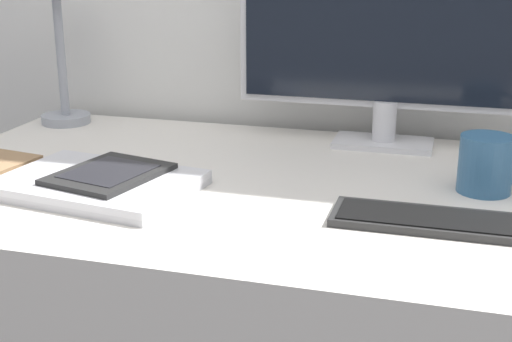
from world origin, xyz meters
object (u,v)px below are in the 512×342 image
(keyboard, at_px, (436,221))
(desk_lamp, at_px, (57,6))
(coffee_mug, at_px, (487,164))
(laptop, at_px, (98,184))
(ereader, at_px, (109,174))
(monitor, at_px, (390,17))

(keyboard, distance_m, desk_lamp, 0.98)
(keyboard, distance_m, coffee_mug, 0.19)
(laptop, bearing_deg, coffee_mug, 15.43)
(desk_lamp, height_order, coffee_mug, desk_lamp)
(desk_lamp, relative_size, coffee_mug, 3.01)
(keyboard, relative_size, desk_lamp, 0.81)
(ereader, bearing_deg, keyboard, -1.17)
(laptop, distance_m, ereader, 0.03)
(keyboard, xyz_separation_m, laptop, (-0.56, 0.00, 0.01))
(keyboard, bearing_deg, monitor, 106.36)
(desk_lamp, distance_m, coffee_mug, 0.98)
(desk_lamp, bearing_deg, coffee_mug, -14.27)
(keyboard, xyz_separation_m, coffee_mug, (0.07, 0.18, 0.04))
(monitor, distance_m, laptop, 0.65)
(monitor, relative_size, keyboard, 1.99)
(laptop, relative_size, ereader, 1.58)
(monitor, relative_size, coffee_mug, 4.89)
(laptop, bearing_deg, keyboard, -0.10)
(keyboard, bearing_deg, coffee_mug, 67.14)
(keyboard, height_order, ereader, ereader)
(ereader, bearing_deg, desk_lamp, 128.20)
(laptop, relative_size, coffee_mug, 2.75)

